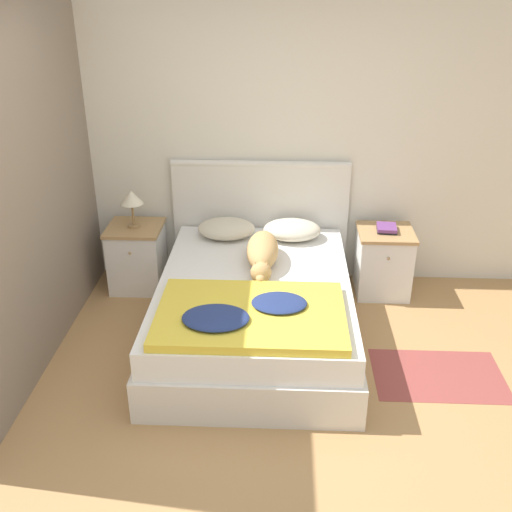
{
  "coord_description": "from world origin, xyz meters",
  "views": [
    {
      "loc": [
        0.17,
        -2.91,
        2.62
      ],
      "look_at": [
        -0.02,
        1.22,
        0.61
      ],
      "focal_mm": 42.0,
      "sensor_mm": 36.0,
      "label": 1
    }
  ],
  "objects_px": {
    "pillow_left": "(226,229)",
    "nightstand_left": "(137,257)",
    "dog": "(263,252)",
    "table_lamp": "(132,199)",
    "book_stack": "(387,228)",
    "pillow_right": "(292,230)",
    "bed": "(255,310)",
    "nightstand_right": "(383,262)"
  },
  "relations": [
    {
      "from": "nightstand_right",
      "to": "book_stack",
      "type": "bearing_deg",
      "value": 62.79
    },
    {
      "from": "pillow_left",
      "to": "nightstand_left",
      "type": "bearing_deg",
      "value": 178.78
    },
    {
      "from": "nightstand_left",
      "to": "book_stack",
      "type": "relative_size",
      "value": 2.89
    },
    {
      "from": "nightstand_right",
      "to": "pillow_right",
      "type": "bearing_deg",
      "value": -178.78
    },
    {
      "from": "bed",
      "to": "dog",
      "type": "xyz_separation_m",
      "value": [
        0.05,
        0.27,
        0.36
      ]
    },
    {
      "from": "bed",
      "to": "nightstand_right",
      "type": "relative_size",
      "value": 3.48
    },
    {
      "from": "pillow_left",
      "to": "book_stack",
      "type": "xyz_separation_m",
      "value": [
        1.37,
        0.02,
        0.02
      ]
    },
    {
      "from": "book_stack",
      "to": "pillow_left",
      "type": "bearing_deg",
      "value": -179.19
    },
    {
      "from": "pillow_left",
      "to": "pillow_right",
      "type": "height_order",
      "value": "same"
    },
    {
      "from": "nightstand_right",
      "to": "pillow_left",
      "type": "bearing_deg",
      "value": -179.29
    },
    {
      "from": "nightstand_left",
      "to": "pillow_left",
      "type": "relative_size",
      "value": 1.2
    },
    {
      "from": "dog",
      "to": "table_lamp",
      "type": "xyz_separation_m",
      "value": [
        -1.13,
        0.52,
        0.23
      ]
    },
    {
      "from": "nightstand_left",
      "to": "dog",
      "type": "xyz_separation_m",
      "value": [
        1.13,
        -0.53,
        0.32
      ]
    },
    {
      "from": "dog",
      "to": "table_lamp",
      "type": "distance_m",
      "value": 1.27
    },
    {
      "from": "nightstand_left",
      "to": "pillow_left",
      "type": "xyz_separation_m",
      "value": [
        0.8,
        -0.02,
        0.29
      ]
    },
    {
      "from": "pillow_right",
      "to": "book_stack",
      "type": "height_order",
      "value": "pillow_right"
    },
    {
      "from": "pillow_right",
      "to": "book_stack",
      "type": "bearing_deg",
      "value": 1.38
    },
    {
      "from": "pillow_right",
      "to": "book_stack",
      "type": "distance_m",
      "value": 0.8
    },
    {
      "from": "pillow_left",
      "to": "bed",
      "type": "bearing_deg",
      "value": -70.14
    },
    {
      "from": "nightstand_left",
      "to": "table_lamp",
      "type": "bearing_deg",
      "value": -90.0
    },
    {
      "from": "pillow_left",
      "to": "dog",
      "type": "xyz_separation_m",
      "value": [
        0.33,
        -0.51,
        0.02
      ]
    },
    {
      "from": "bed",
      "to": "pillow_right",
      "type": "relative_size",
      "value": 4.16
    },
    {
      "from": "bed",
      "to": "book_stack",
      "type": "xyz_separation_m",
      "value": [
        1.09,
        0.8,
        0.36
      ]
    },
    {
      "from": "book_stack",
      "to": "dog",
      "type": "bearing_deg",
      "value": -152.87
    },
    {
      "from": "nightstand_right",
      "to": "dog",
      "type": "relative_size",
      "value": 0.73
    },
    {
      "from": "bed",
      "to": "nightstand_right",
      "type": "height_order",
      "value": "nightstand_right"
    },
    {
      "from": "pillow_right",
      "to": "dog",
      "type": "bearing_deg",
      "value": -114.53
    },
    {
      "from": "book_stack",
      "to": "table_lamp",
      "type": "relative_size",
      "value": 0.62
    },
    {
      "from": "nightstand_right",
      "to": "book_stack",
      "type": "height_order",
      "value": "book_stack"
    },
    {
      "from": "table_lamp",
      "to": "book_stack",
      "type": "bearing_deg",
      "value": 0.23
    },
    {
      "from": "nightstand_left",
      "to": "table_lamp",
      "type": "distance_m",
      "value": 0.55
    },
    {
      "from": "pillow_right",
      "to": "dog",
      "type": "distance_m",
      "value": 0.56
    },
    {
      "from": "nightstand_right",
      "to": "book_stack",
      "type": "distance_m",
      "value": 0.32
    },
    {
      "from": "dog",
      "to": "pillow_right",
      "type": "bearing_deg",
      "value": 65.47
    },
    {
      "from": "nightstand_left",
      "to": "table_lamp",
      "type": "xyz_separation_m",
      "value": [
        -0.0,
        -0.01,
        0.55
      ]
    },
    {
      "from": "pillow_right",
      "to": "nightstand_left",
      "type": "bearing_deg",
      "value": 179.29
    },
    {
      "from": "book_stack",
      "to": "table_lamp",
      "type": "bearing_deg",
      "value": -179.77
    },
    {
      "from": "book_stack",
      "to": "nightstand_left",
      "type": "bearing_deg",
      "value": -179.94
    },
    {
      "from": "pillow_left",
      "to": "table_lamp",
      "type": "xyz_separation_m",
      "value": [
        -0.8,
        0.01,
        0.25
      ]
    },
    {
      "from": "nightstand_right",
      "to": "pillow_right",
      "type": "height_order",
      "value": "pillow_right"
    },
    {
      "from": "pillow_right",
      "to": "pillow_left",
      "type": "bearing_deg",
      "value": 180.0
    },
    {
      "from": "pillow_left",
      "to": "nightstand_right",
      "type": "bearing_deg",
      "value": 0.71
    }
  ]
}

